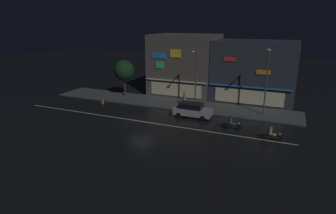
{
  "coord_description": "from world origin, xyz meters",
  "views": [
    {
      "loc": [
        14.18,
        -25.38,
        10.39
      ],
      "look_at": [
        2.01,
        2.95,
        1.07
      ],
      "focal_mm": 29.84,
      "sensor_mm": 36.0,
      "label": 1
    }
  ],
  "objects": [
    {
      "name": "sidewalk_far",
      "position": [
        0.0,
        7.81,
        0.07
      ],
      "size": [
        33.37,
        4.97,
        0.14
      ],
      "primitive_type": "cube",
      "color": "#4C4C4F",
      "rests_on": "ground"
    },
    {
      "name": "streetlamp_mid",
      "position": [
        12.19,
        7.11,
        4.65
      ],
      "size": [
        0.44,
        1.64,
        7.71
      ],
      "color": "#47494C",
      "rests_on": "sidewalk_far"
    },
    {
      "name": "ground_plane",
      "position": [
        0.0,
        0.0,
        0.0
      ],
      "size": [
        140.0,
        140.0,
        0.0
      ],
      "primitive_type": "plane",
      "color": "black"
    },
    {
      "name": "lane_divider_stripe",
      "position": [
        0.0,
        0.0,
        0.01
      ],
      "size": [
        31.7,
        0.16,
        0.01
      ],
      "primitive_type": "cube",
      "color": "beige",
      "rests_on": "ground"
    },
    {
      "name": "parked_car_near_kerb",
      "position": [
        4.76,
        3.58,
        0.87
      ],
      "size": [
        4.3,
        1.98,
        1.67
      ],
      "color": "#9EA0A5",
      "rests_on": "ground"
    },
    {
      "name": "street_tree",
      "position": [
        -7.28,
        8.59,
        3.87
      ],
      "size": [
        2.94,
        2.94,
        5.22
      ],
      "color": "#473323",
      "rests_on": "sidewalk_far"
    },
    {
      "name": "storefront_left_block",
      "position": [
        10.01,
        13.79,
        4.07
      ],
      "size": [
        10.7,
        7.15,
        8.14
      ],
      "color": "#2D333D",
      "rests_on": "ground"
    },
    {
      "name": "motorcycle_lead",
      "position": [
        9.61,
        1.45,
        0.63
      ],
      "size": [
        1.9,
        0.6,
        1.52
      ],
      "rotation": [
        0.0,
        0.0,
        0.12
      ],
      "color": "black",
      "rests_on": "ground"
    },
    {
      "name": "motorcycle_following",
      "position": [
        13.5,
        0.08,
        0.63
      ],
      "size": [
        1.9,
        0.6,
        1.52
      ],
      "rotation": [
        0.0,
        0.0,
        -0.02
      ],
      "color": "black",
      "rests_on": "ground"
    },
    {
      "name": "storefront_center_block",
      "position": [
        -0.0,
        14.15,
        4.4
      ],
      "size": [
        9.44,
        7.86,
        8.8
      ],
      "color": "#56514C",
      "rests_on": "ground"
    },
    {
      "name": "traffic_cone",
      "position": [
        -8.18,
        4.37,
        0.28
      ],
      "size": [
        0.36,
        0.36,
        0.55
      ],
      "primitive_type": "cone",
      "color": "orange",
      "rests_on": "ground"
    },
    {
      "name": "pedestrian_on_sidewalk",
      "position": [
        2.4,
        7.52,
        1.03
      ],
      "size": [
        0.35,
        0.35,
        1.9
      ],
      "rotation": [
        0.0,
        0.0,
        2.48
      ],
      "color": "gray",
      "rests_on": "sidewalk_far"
    },
    {
      "name": "streetlamp_west",
      "position": [
        3.87,
        7.11,
        4.38
      ],
      "size": [
        0.44,
        1.64,
        7.21
      ],
      "color": "#47494C",
      "rests_on": "sidewalk_far"
    }
  ]
}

